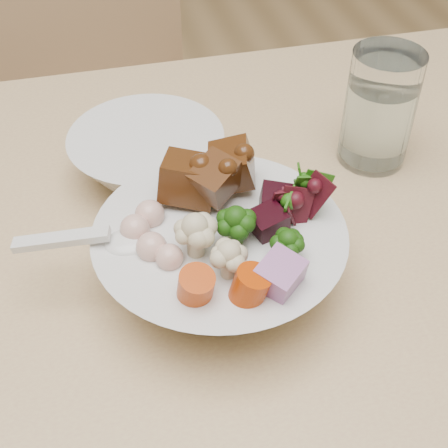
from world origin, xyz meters
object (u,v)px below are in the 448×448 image
(dining_table, at_px, (388,299))
(water_glass, at_px, (379,113))
(chair_far, at_px, (120,120))
(side_bowl, at_px, (148,157))
(food_bowl, at_px, (221,252))

(dining_table, height_order, water_glass, water_glass)
(chair_far, height_order, water_glass, water_glass)
(dining_table, relative_size, side_bowl, 9.13)
(food_bowl, distance_m, side_bowl, 0.17)
(food_bowl, bearing_deg, side_bowl, 103.26)
(chair_far, xyz_separation_m, side_bowl, (-0.00, -0.48, 0.27))
(water_glass, bearing_deg, chair_far, 115.95)
(water_glass, relative_size, side_bowl, 0.79)
(water_glass, distance_m, side_bowl, 0.25)
(side_bowl, bearing_deg, food_bowl, -76.74)
(dining_table, xyz_separation_m, water_glass, (0.03, 0.15, 0.13))
(chair_far, bearing_deg, food_bowl, -103.59)
(water_glass, bearing_deg, side_bowl, 173.76)
(dining_table, bearing_deg, chair_far, 108.62)
(dining_table, xyz_separation_m, chair_far, (-0.21, 0.65, -0.17))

